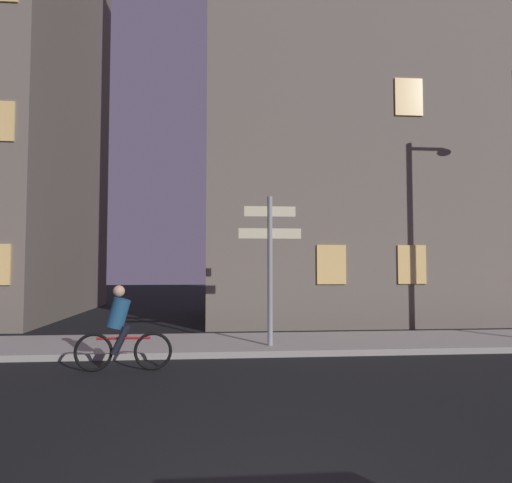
% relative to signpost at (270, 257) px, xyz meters
% --- Properties ---
extents(sidewalk_kerb, '(40.00, 2.57, 0.14)m').
position_rel_signpost_xyz_m(sidewalk_kerb, '(-0.77, 0.61, -2.10)').
color(sidewalk_kerb, '#9E9991').
rests_on(sidewalk_kerb, ground_plane).
extents(signpost, '(1.47, 0.12, 3.46)m').
position_rel_signpost_xyz_m(signpost, '(0.00, 0.00, 0.00)').
color(signpost, gray).
rests_on(signpost, sidewalk_kerb).
extents(cyclist, '(1.82, 0.33, 1.61)m').
position_rel_signpost_xyz_m(cyclist, '(-3.03, -1.60, -1.43)').
color(cyclist, black).
rests_on(cyclist, ground_plane).
extents(building_right_block, '(12.72, 6.76, 18.91)m').
position_rel_signpost_xyz_m(building_right_block, '(4.78, 6.39, 7.28)').
color(building_right_block, '#6B6056').
rests_on(building_right_block, ground_plane).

